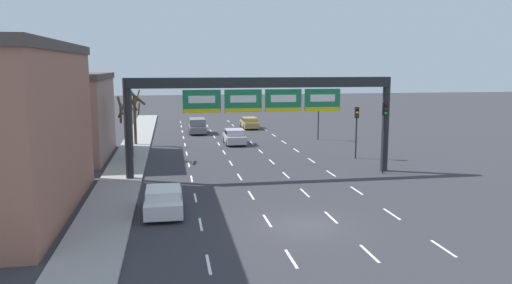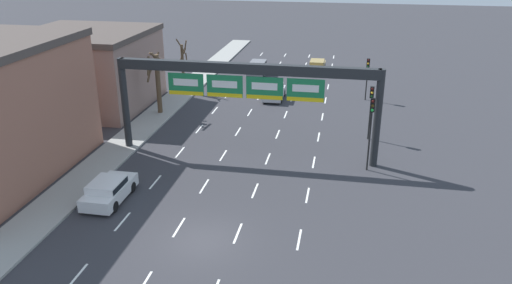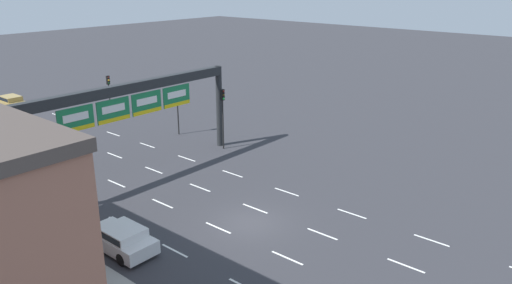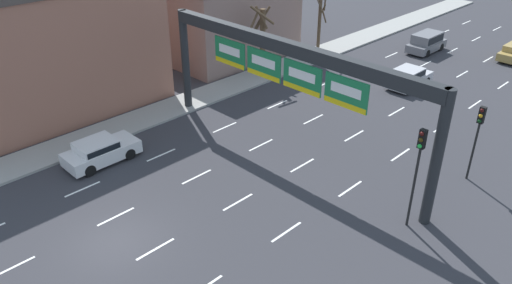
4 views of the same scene
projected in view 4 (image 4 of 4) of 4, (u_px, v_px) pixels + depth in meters
name	position (u px, v px, depth m)	size (l,w,h in m)	color
ground_plane	(116.00, 242.00, 22.49)	(220.00, 220.00, 0.00)	#333338
sidewalk_left	(26.00, 162.00, 28.43)	(2.80, 110.00, 0.15)	#999993
lane_dashes	(308.00, 140.00, 30.81)	(10.02, 67.00, 0.01)	white
sign_gantry	(286.00, 66.00, 26.75)	(18.62, 0.70, 6.84)	#232628
building_near	(33.00, 44.00, 33.38)	(10.61, 15.12, 8.82)	#9E6651
building_far	(214.00, 13.00, 43.90)	(11.12, 11.25, 7.02)	gray
suv_grey	(427.00, 41.00, 45.03)	(1.88, 4.27, 1.71)	slate
car_silver	(409.00, 77.00, 37.90)	(1.92, 3.98, 1.50)	#B7B7BC
car_white	(100.00, 151.00, 28.22)	(1.95, 4.18, 1.40)	silver
traffic_light_mid_block	(418.00, 160.00, 21.82)	(0.30, 0.35, 5.09)	black
traffic_light_far_end	(478.00, 128.00, 25.58)	(0.30, 0.35, 4.28)	black
tree_bare_closest	(320.00, 23.00, 43.25)	(1.06, 1.08, 5.42)	brown
tree_bare_second	(262.00, 36.00, 38.62)	(2.36, 2.31, 5.73)	brown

